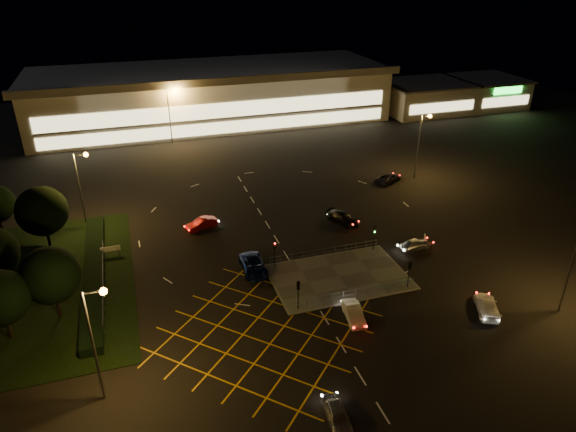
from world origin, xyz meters
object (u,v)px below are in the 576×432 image
object	(u,v)px
car_left_blue	(253,265)
car_right_silver	(416,244)
signal_ne	(374,233)
car_near_silver	(337,415)
car_east_grey	(388,178)
signal_sw	(298,289)
car_far_dkgrey	(343,218)
car_approach_white	(487,306)
signal_se	(409,269)
car_circ_red	(202,224)
signal_nw	(275,249)
car_queue_white	(354,313)

from	to	relation	value
car_left_blue	car_right_silver	xyz separation A→B (m)	(19.34, -1.20, -0.08)
signal_ne	car_near_silver	distance (m)	25.69
car_east_grey	signal_sw	bearing A→B (deg)	110.68
signal_ne	car_far_dkgrey	size ratio (longest dim) A/B	0.69
car_right_silver	car_approach_white	distance (m)	12.70
signal_sw	car_east_grey	distance (m)	34.88
car_approach_white	signal_sw	bearing A→B (deg)	6.76
car_east_grey	car_approach_white	xyz separation A→B (m)	(-6.10, -31.72, 0.03)
car_east_grey	signal_se	bearing A→B (deg)	129.06
signal_ne	car_circ_red	size ratio (longest dim) A/B	0.77
car_right_silver	car_approach_white	size ratio (longest dim) A/B	0.82
signal_sw	car_approach_white	distance (m)	18.34
signal_nw	car_right_silver	size ratio (longest dim) A/B	0.82
car_east_grey	car_near_silver	bearing A→B (deg)	120.54
signal_se	signal_nw	xyz separation A→B (m)	(-12.00, 7.99, 0.00)
car_left_blue	car_east_grey	bearing A→B (deg)	35.66
signal_sw	car_approach_white	size ratio (longest dim) A/B	0.68
car_left_blue	car_far_dkgrey	world-z (taller)	car_left_blue
car_near_silver	car_queue_white	world-z (taller)	car_queue_white
car_far_dkgrey	car_circ_red	size ratio (longest dim) A/B	1.11
signal_nw	car_right_silver	world-z (taller)	signal_nw
signal_nw	car_east_grey	world-z (taller)	signal_nw
signal_ne	car_east_grey	distance (m)	21.23
signal_sw	car_approach_white	world-z (taller)	signal_sw
signal_sw	car_east_grey	size ratio (longest dim) A/B	0.68
signal_sw	signal_se	xyz separation A→B (m)	(12.00, 0.00, 0.00)
car_circ_red	car_approach_white	size ratio (longest dim) A/B	0.89
signal_nw	car_east_grey	xyz separation A→B (m)	(23.38, 17.84, -1.72)
car_circ_red	signal_sw	bearing A→B (deg)	-1.67
signal_se	car_right_silver	size ratio (longest dim) A/B	0.82
signal_ne	signal_se	bearing A→B (deg)	-90.00
car_near_silver	car_approach_white	distance (m)	20.46
signal_se	car_left_blue	size ratio (longest dim) A/B	0.60
car_queue_white	car_right_silver	bearing A→B (deg)	46.61
car_near_silver	car_queue_white	bearing A→B (deg)	65.76
car_east_grey	car_far_dkgrey	bearing A→B (deg)	103.32
signal_nw	car_east_grey	size ratio (longest dim) A/B	0.68
signal_nw	car_queue_white	world-z (taller)	signal_nw
car_near_silver	signal_sw	bearing A→B (deg)	88.90
signal_se	car_approach_white	size ratio (longest dim) A/B	0.68
car_queue_white	car_right_silver	size ratio (longest dim) A/B	1.07
signal_nw	car_far_dkgrey	size ratio (longest dim) A/B	0.69
signal_se	car_near_silver	world-z (taller)	signal_se
signal_sw	car_queue_white	world-z (taller)	signal_sw
signal_se	signal_ne	bearing A→B (deg)	-90.00
car_right_silver	car_east_grey	size ratio (longest dim) A/B	0.82
signal_ne	car_near_silver	world-z (taller)	signal_ne
car_right_silver	car_near_silver	bearing A→B (deg)	131.92
car_approach_white	car_far_dkgrey	bearing A→B (deg)	-49.28
car_right_silver	car_circ_red	xyz separation A→B (m)	(-23.10, 12.79, 0.03)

